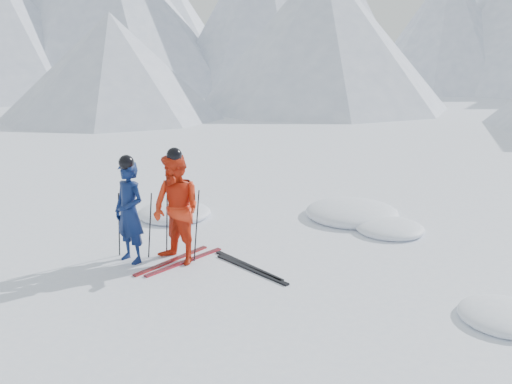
# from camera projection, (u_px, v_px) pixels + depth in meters

# --- Properties ---
(ground) EXTENTS (160.00, 160.00, 0.00)m
(ground) POSITION_uv_depth(u_px,v_px,m) (328.00, 267.00, 9.27)
(ground) COLOR white
(ground) RESTS_ON ground
(mountain_range) EXTENTS (106.15, 62.94, 15.53)m
(mountain_range) POSITION_uv_depth(u_px,v_px,m) (474.00, 5.00, 39.13)
(mountain_range) COLOR #B2BCD1
(mountain_range) RESTS_ON ground
(skier_blue) EXTENTS (0.77, 0.65, 1.78)m
(skier_blue) POSITION_uv_depth(u_px,v_px,m) (129.00, 212.00, 9.30)
(skier_blue) COLOR #0C1B48
(skier_blue) RESTS_ON ground
(skier_red) EXTENTS (1.15, 1.05, 1.92)m
(skier_red) POSITION_uv_depth(u_px,v_px,m) (176.00, 209.00, 9.23)
(skier_red) COLOR red
(skier_red) RESTS_ON ground
(pole_blue_left) EXTENTS (0.12, 0.08, 1.19)m
(pole_blue_left) POSITION_uv_depth(u_px,v_px,m) (119.00, 225.00, 9.59)
(pole_blue_left) COLOR black
(pole_blue_left) RESTS_ON ground
(pole_blue_right) EXTENTS (0.12, 0.07, 1.19)m
(pole_blue_right) POSITION_uv_depth(u_px,v_px,m) (150.00, 225.00, 9.54)
(pole_blue_right) COLOR black
(pole_blue_right) RESTS_ON ground
(pole_red_left) EXTENTS (0.13, 0.10, 1.28)m
(pole_red_left) POSITION_uv_depth(u_px,v_px,m) (167.00, 221.00, 9.62)
(pole_red_left) COLOR black
(pole_red_left) RESTS_ON ground
(pole_red_right) EXTENTS (0.13, 0.09, 1.28)m
(pole_red_right) POSITION_uv_depth(u_px,v_px,m) (197.00, 226.00, 9.38)
(pole_red_right) COLOR black
(pole_red_right) RESTS_ON ground
(ski_worn_left) EXTENTS (0.74, 1.60, 0.03)m
(ski_worn_left) POSITION_uv_depth(u_px,v_px,m) (172.00, 260.00, 9.50)
(ski_worn_left) COLOR black
(ski_worn_left) RESTS_ON ground
(ski_worn_right) EXTENTS (0.85, 1.56, 0.03)m
(ski_worn_right) POSITION_uv_depth(u_px,v_px,m) (185.00, 262.00, 9.44)
(ski_worn_right) COLOR black
(ski_worn_right) RESTS_ON ground
(ski_loose_a) EXTENTS (1.46, 1.03, 0.03)m
(ski_loose_a) POSITION_uv_depth(u_px,v_px,m) (248.00, 266.00, 9.27)
(ski_loose_a) COLOR black
(ski_loose_a) RESTS_ON ground
(ski_loose_b) EXTENTS (1.49, 0.98, 0.03)m
(ski_loose_b) POSITION_uv_depth(u_px,v_px,m) (251.00, 269.00, 9.11)
(ski_loose_b) COLOR black
(ski_loose_b) RESTS_ON ground
(snow_lumps) EXTENTS (7.73, 5.90, 0.45)m
(snow_lumps) POSITION_uv_depth(u_px,v_px,m) (323.00, 226.00, 11.37)
(snow_lumps) COLOR white
(snow_lumps) RESTS_ON ground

